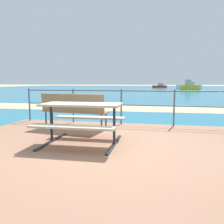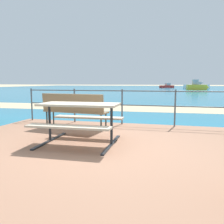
{
  "view_description": "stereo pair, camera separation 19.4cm",
  "coord_description": "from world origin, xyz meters",
  "px_view_note": "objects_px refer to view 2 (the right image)",
  "views": [
    {
      "loc": [
        1.18,
        -4.12,
        1.26
      ],
      "look_at": [
        -0.11,
        1.69,
        0.5
      ],
      "focal_mm": 37.15,
      "sensor_mm": 36.0,
      "label": 1
    },
    {
      "loc": [
        1.37,
        -4.08,
        1.26
      ],
      "look_at": [
        -0.11,
        1.69,
        0.5
      ],
      "focal_mm": 37.15,
      "sensor_mm": 36.0,
      "label": 2
    }
  ],
  "objects_px": {
    "boat_mid": "(196,86)",
    "picnic_table": "(79,114)",
    "park_bench": "(74,108)",
    "boat_near": "(167,86)",
    "boat_far": "(197,87)"
  },
  "relations": [
    {
      "from": "boat_mid",
      "to": "picnic_table",
      "type": "bearing_deg",
      "value": 119.57
    },
    {
      "from": "picnic_table",
      "to": "park_bench",
      "type": "bearing_deg",
      "value": 116.36
    },
    {
      "from": "picnic_table",
      "to": "boat_near",
      "type": "bearing_deg",
      "value": 87.71
    },
    {
      "from": "park_bench",
      "to": "boat_mid",
      "type": "xyz_separation_m",
      "value": [
        6.94,
        42.28,
        -0.1
      ]
    },
    {
      "from": "boat_mid",
      "to": "boat_far",
      "type": "distance_m",
      "value": 6.4
    },
    {
      "from": "park_bench",
      "to": "picnic_table",
      "type": "bearing_deg",
      "value": 125.16
    },
    {
      "from": "picnic_table",
      "to": "boat_mid",
      "type": "xyz_separation_m",
      "value": [
        6.22,
        43.63,
        -0.14
      ]
    },
    {
      "from": "park_bench",
      "to": "boat_far",
      "type": "bearing_deg",
      "value": -93.24
    },
    {
      "from": "park_bench",
      "to": "boat_near",
      "type": "distance_m",
      "value": 50.82
    },
    {
      "from": "park_bench",
      "to": "boat_far",
      "type": "xyz_separation_m",
      "value": [
        6.58,
        35.89,
        -0.04
      ]
    },
    {
      "from": "boat_near",
      "to": "boat_far",
      "type": "distance_m",
      "value": 15.82
    },
    {
      "from": "picnic_table",
      "to": "boat_near",
      "type": "distance_m",
      "value": 52.15
    },
    {
      "from": "picnic_table",
      "to": "boat_far",
      "type": "bearing_deg",
      "value": 79.39
    },
    {
      "from": "park_bench",
      "to": "boat_mid",
      "type": "relative_size",
      "value": 0.37
    },
    {
      "from": "park_bench",
      "to": "boat_near",
      "type": "bearing_deg",
      "value": -84.31
    }
  ]
}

